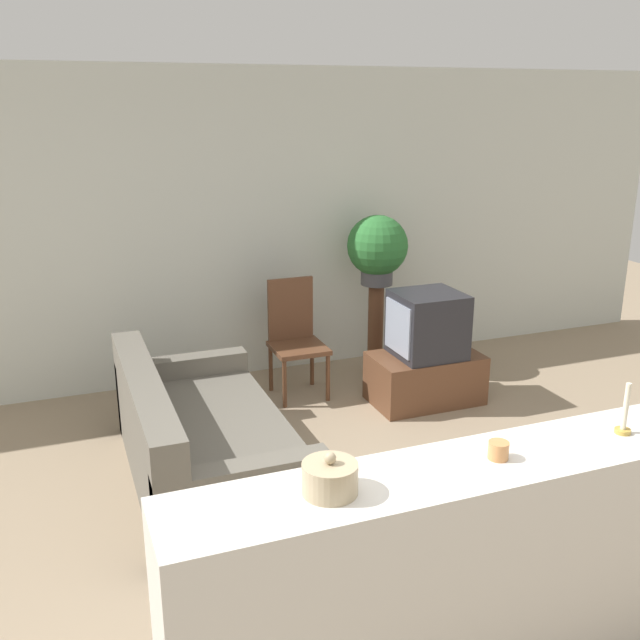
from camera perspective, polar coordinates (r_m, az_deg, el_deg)
The scene contains 12 objects.
ground_plane at distance 3.85m, azimuth 7.14°, elevation -21.90°, with size 14.00×14.00×0.00m, color gray.
wall_back at distance 6.30m, azimuth -7.22°, elevation 7.32°, with size 9.00×0.06×2.70m.
couch at distance 4.81m, azimuth -9.47°, elevation -9.66°, with size 0.98×1.94×0.78m.
tv_stand at distance 6.00m, azimuth 8.40°, elevation -4.62°, with size 0.90×0.53×0.41m.
television at distance 5.84m, azimuth 8.55°, elevation -0.35°, with size 0.54×0.50×0.53m.
wooden_chair at distance 6.02m, azimuth -2.01°, elevation -1.11°, with size 0.44×0.44×0.98m.
plant_stand at distance 6.52m, azimuth 4.46°, elevation -0.70°, with size 0.14×0.14×0.84m.
potted_plant at distance 6.33m, azimuth 4.62°, elevation 5.80°, with size 0.54×0.54×0.62m.
foreground_counter at distance 3.27m, azimuth 10.95°, elevation -19.05°, with size 2.52×0.44×1.00m.
decorative_bowl at distance 2.73m, azimuth 0.80°, elevation -12.52°, with size 0.21×0.21×0.17m.
candle_jar at distance 3.07m, azimuth 14.08°, elevation -10.08°, with size 0.09×0.09×0.07m.
candlestick at distance 3.45m, azimuth 23.18°, elevation -7.16°, with size 0.07×0.07×0.24m.
Camera 1 is at (-1.47, -2.60, 2.42)m, focal length 40.00 mm.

